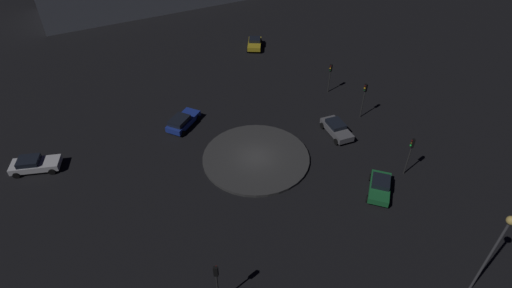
{
  "coord_description": "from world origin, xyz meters",
  "views": [
    {
      "loc": [
        0.14,
        30.59,
        26.76
      ],
      "look_at": [
        0.0,
        0.0,
        1.92
      ],
      "focal_mm": 28.16,
      "sensor_mm": 36.0,
      "label": 1
    }
  ],
  "objects": [
    {
      "name": "roundabout_island",
      "position": [
        0.0,
        0.0,
        0.15
      ],
      "size": [
        10.79,
        10.79,
        0.29
      ],
      "primitive_type": "cylinder",
      "color": "#383838",
      "rests_on": "ground_plane"
    },
    {
      "name": "car_blue",
      "position": [
        8.14,
        -5.51,
        0.75
      ],
      "size": [
        3.51,
        4.76,
        1.45
      ],
      "rotation": [
        0.0,
        0.0,
        4.28
      ],
      "color": "#1E38A5",
      "rests_on": "ground_plane"
    },
    {
      "name": "car_green",
      "position": [
        -11.29,
        4.72,
        0.72
      ],
      "size": [
        3.02,
        4.36,
        1.36
      ],
      "rotation": [
        0.0,
        0.0,
        1.26
      ],
      "color": "#1E7238",
      "rests_on": "ground_plane"
    },
    {
      "name": "traffic_light_north",
      "position": [
        2.7,
        15.46,
        2.99
      ],
      "size": [
        0.33,
        0.38,
        4.2
      ],
      "rotation": [
        0.0,
        0.0,
        -1.74
      ],
      "color": "#2D2D2D",
      "rests_on": "ground_plane"
    },
    {
      "name": "traffic_light_southwest",
      "position": [
        -12.03,
        -7.27,
        3.08
      ],
      "size": [
        0.4,
        0.37,
        4.34
      ],
      "rotation": [
        0.0,
        0.0,
        0.54
      ],
      "color": "#2D2D2D",
      "rests_on": "ground_plane"
    },
    {
      "name": "car_white",
      "position": [
        21.55,
        1.52,
        0.74
      ],
      "size": [
        4.75,
        2.67,
        1.43
      ],
      "rotation": [
        0.0,
        0.0,
        3.3
      ],
      "color": "white",
      "rests_on": "ground_plane"
    },
    {
      "name": "traffic_light_west",
      "position": [
        -14.29,
        2.25,
        3.01
      ],
      "size": [
        0.38,
        0.33,
        4.24
      ],
      "rotation": [
        0.0,
        0.0,
        -0.16
      ],
      "color": "#2D2D2D",
      "rests_on": "ground_plane"
    },
    {
      "name": "car_grey",
      "position": [
        -8.73,
        -4.08,
        0.76
      ],
      "size": [
        3.21,
        4.61,
        1.42
      ],
      "rotation": [
        0.0,
        0.0,
        1.94
      ],
      "color": "slate",
      "rests_on": "ground_plane"
    },
    {
      "name": "streetlamp_northwest",
      "position": [
        -15.41,
        14.72,
        5.6
      ],
      "size": [
        0.58,
        0.58,
        8.14
      ],
      "color": "#4C4C51",
      "rests_on": "ground_plane"
    },
    {
      "name": "car_yellow",
      "position": [
        0.1,
        -25.34,
        0.73
      ],
      "size": [
        2.29,
        4.09,
        1.38
      ],
      "rotation": [
        0.0,
        0.0,
        1.52
      ],
      "color": "gold",
      "rests_on": "ground_plane"
    },
    {
      "name": "ground_plane",
      "position": [
        0.0,
        0.0,
        0.0
      ],
      "size": [
        116.97,
        116.97,
        0.0
      ],
      "primitive_type": "plane",
      "color": "black"
    },
    {
      "name": "traffic_light_southwest_near",
      "position": [
        -9.1,
        -12.76,
        2.73
      ],
      "size": [
        0.37,
        0.39,
        3.82
      ],
      "rotation": [
        0.0,
        0.0,
        0.95
      ],
      "color": "#2D2D2D",
      "rests_on": "ground_plane"
    }
  ]
}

